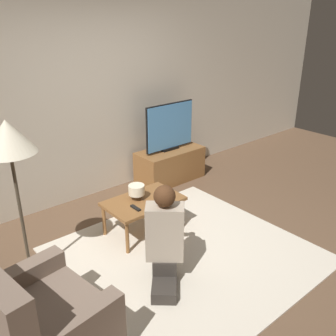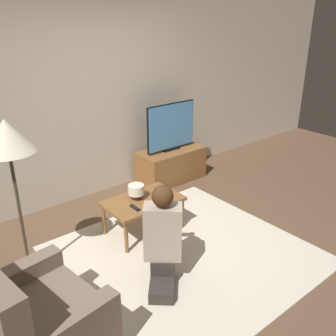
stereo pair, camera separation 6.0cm
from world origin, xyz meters
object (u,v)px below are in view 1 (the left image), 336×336
Objects in this scene: table_lamp at (137,191)px; armchair at (39,327)px; tv at (170,127)px; coffee_table at (143,203)px; floor_lamp at (9,144)px; person_kneeling at (165,235)px.

armchair is at bearing -148.14° from table_lamp.
tv reaches higher than armchair.
tv reaches higher than coffee_table.
tv is at bearing 38.15° from coffee_table.
coffee_table is at bearing -141.85° from tv.
armchair is at bearing -146.65° from tv.
floor_lamp is at bearing -179.90° from table_lamp.
table_lamp is at bearing -65.76° from armchair.
floor_lamp is (-2.48, -0.86, 0.52)m from tv.
person_kneeling reaches higher than table_lamp.
tv is at bearing 19.13° from floor_lamp.
armchair is (-1.59, -0.90, -0.07)m from coffee_table.
tv is 0.85× the size of person_kneeling.
floor_lamp reaches higher than armchair.
person_kneeling reaches higher than armchair.
armchair is (-2.76, -1.82, -0.53)m from tv.
tv is 0.87× the size of armchair.
tv is 0.54× the size of floor_lamp.
floor_lamp reaches higher than coffee_table.
floor_lamp is 1.54m from person_kneeling.
floor_lamp is at bearing -0.70° from person_kneeling.
coffee_table is at bearing -56.62° from table_lamp.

